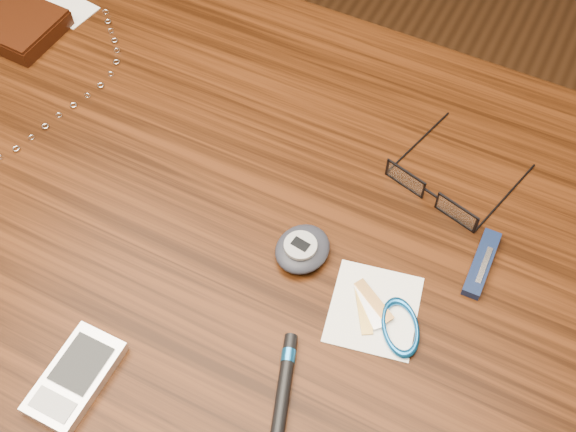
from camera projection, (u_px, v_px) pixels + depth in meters
name	position (u px, v px, depth m)	size (l,w,h in m)	color
ground	(261.00, 431.00, 1.41)	(3.80, 3.80, 0.00)	#472814
desk	(244.00, 262.00, 0.87)	(1.00, 0.70, 0.75)	#331608
wallet_and_card	(16.00, 24.00, 0.94)	(0.13, 0.15, 0.03)	black
eyeglasses	(434.00, 192.00, 0.79)	(0.15, 0.15, 0.03)	black
pda_phone	(75.00, 377.00, 0.67)	(0.05, 0.10, 0.01)	silver
pedometer	(302.00, 249.00, 0.75)	(0.06, 0.07, 0.03)	#21222D
notepad_keys	(387.00, 318.00, 0.71)	(0.12, 0.11, 0.01)	white
pocket_knife	(482.00, 263.00, 0.74)	(0.02, 0.08, 0.01)	#0A1732
black_blue_pen	(285.00, 380.00, 0.67)	(0.04, 0.10, 0.01)	black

